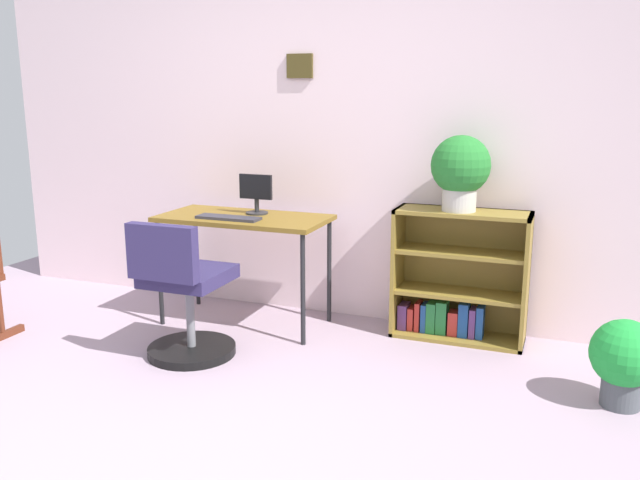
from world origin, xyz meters
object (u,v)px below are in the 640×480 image
bookshelf_low (458,281)px  potted_plant_on_shelf (461,169)px  monitor (256,193)px  keyboard (228,218)px  office_chair (184,298)px  potted_plant_floor (624,358)px  desk (244,225)px

bookshelf_low → potted_plant_on_shelf: (-0.01, -0.06, 0.71)m
monitor → potted_plant_on_shelf: potted_plant_on_shelf is taller
keyboard → bookshelf_low: 1.51m
office_chair → potted_plant_floor: size_ratio=1.86×
desk → keyboard: size_ratio=2.63×
keyboard → office_chair: 0.65m
monitor → potted_plant_floor: bearing=-12.9°
desk → monitor: size_ratio=4.18×
keyboard → bookshelf_low: bookshelf_low is taller
office_chair → potted_plant_floor: (2.35, 0.25, -0.11)m
potted_plant_floor → desk: bearing=169.6°
desk → potted_plant_on_shelf: bearing=8.7°
keyboard → potted_plant_floor: keyboard is taller
monitor → bookshelf_low: size_ratio=0.32×
office_chair → potted_plant_on_shelf: potted_plant_on_shelf is taller
keyboard → potted_plant_floor: 2.41m
potted_plant_on_shelf → potted_plant_floor: 1.40m
keyboard → potted_plant_floor: (2.34, -0.29, -0.49)m
potted_plant_on_shelf → bookshelf_low: bearing=82.8°
desk → keyboard: 0.16m
office_chair → potted_plant_on_shelf: bearing=31.9°
potted_plant_floor → potted_plant_on_shelf: bearing=146.3°
monitor → potted_plant_floor: (2.25, -0.52, -0.62)m
keyboard → potted_plant_floor: size_ratio=0.94×
monitor → office_chair: size_ratio=0.32×
desk → potted_plant_floor: size_ratio=2.47×
desk → monitor: 0.22m
desk → monitor: (0.05, 0.09, 0.20)m
monitor → office_chair: bearing=-97.1°
desk → monitor: bearing=64.1°
potted_plant_on_shelf → potted_plant_floor: potted_plant_on_shelf is taller
keyboard → bookshelf_low: (1.40, 0.40, -0.38)m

